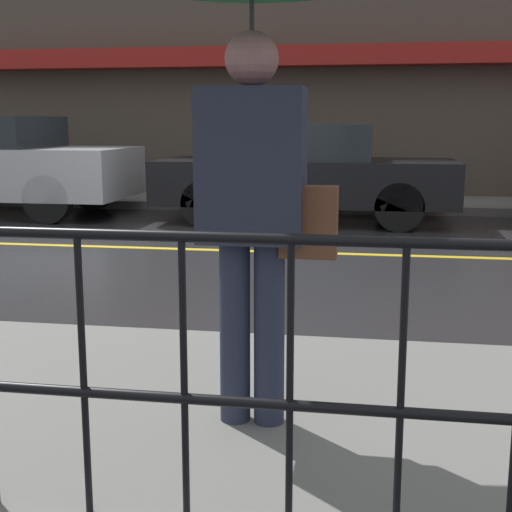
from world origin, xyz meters
TOP-DOWN VIEW (x-y plane):
  - ground_plane at (0.00, 0.00)m, footprint 80.00×80.00m
  - sidewalk_far at (0.00, 4.53)m, footprint 28.00×1.90m
  - lane_marking at (0.00, 0.00)m, footprint 25.20×0.12m
  - building_storefront at (0.00, 5.60)m, footprint 28.00×0.85m
  - pedestrian at (1.80, -4.90)m, footprint 0.97×0.97m
  - car_black at (1.26, 2.59)m, footprint 4.30×1.79m

SIDE VIEW (x-z plane):
  - ground_plane at x=0.00m, z-range 0.00..0.00m
  - lane_marking at x=0.00m, z-range 0.00..0.01m
  - sidewalk_far at x=0.00m, z-range 0.00..0.13m
  - car_black at x=1.26m, z-range 0.02..1.44m
  - pedestrian at x=1.80m, z-range 0.70..2.77m
  - building_storefront at x=0.00m, z-range -0.04..6.74m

